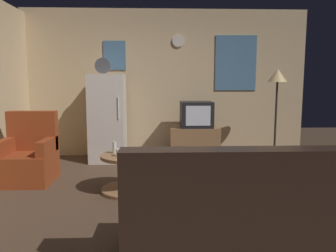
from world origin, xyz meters
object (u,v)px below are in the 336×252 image
(fridge, at_px, (108,118))
(book_stack, at_px, (237,159))
(mug_ceramic_white, at_px, (119,153))
(wine_glass, at_px, (115,148))
(armchair, at_px, (29,157))
(tv_stand, at_px, (194,144))
(crt_tv, at_px, (196,114))
(standing_lamp, at_px, (277,83))
(couch, at_px, (236,221))
(coffee_table, at_px, (130,173))

(fridge, bearing_deg, book_stack, -5.46)
(fridge, bearing_deg, mug_ceramic_white, -77.55)
(book_stack, bearing_deg, fridge, 174.54)
(wine_glass, bearing_deg, armchair, 161.72)
(tv_stand, xyz_separation_m, crt_tv, (0.03, -0.00, 0.52))
(wine_glass, height_order, mug_ceramic_white, wine_glass)
(book_stack, bearing_deg, armchair, -163.15)
(tv_stand, relative_size, crt_tv, 1.56)
(standing_lamp, xyz_separation_m, book_stack, (-0.64, -0.00, -1.30))
(fridge, distance_m, mug_ceramic_white, 1.80)
(couch, bearing_deg, book_stack, 75.67)
(book_stack, bearing_deg, coffee_table, -140.26)
(fridge, xyz_separation_m, mug_ceramic_white, (0.39, -1.74, -0.24))
(fridge, height_order, armchair, fridge)
(tv_stand, bearing_deg, wine_glass, -128.05)
(coffee_table, relative_size, wine_glass, 4.80)
(wine_glass, xyz_separation_m, couch, (1.13, -1.72, -0.23))
(crt_tv, relative_size, coffee_table, 0.75)
(coffee_table, distance_m, wine_glass, 0.37)
(mug_ceramic_white, bearing_deg, book_stack, 39.73)
(fridge, height_order, tv_stand, fridge)
(tv_stand, bearing_deg, crt_tv, -1.70)
(armchair, height_order, couch, armchair)
(standing_lamp, bearing_deg, wine_glass, -151.93)
(crt_tv, distance_m, mug_ceramic_white, 2.06)
(crt_tv, height_order, armchair, crt_tv)
(wine_glass, xyz_separation_m, mug_ceramic_white, (0.07, -0.17, -0.03))
(fridge, xyz_separation_m, standing_lamp, (2.87, -0.21, 0.60))
(coffee_table, relative_size, mug_ceramic_white, 8.00)
(standing_lamp, relative_size, couch, 0.94)
(fridge, bearing_deg, couch, -66.39)
(crt_tv, bearing_deg, fridge, 177.89)
(wine_glass, height_order, book_stack, wine_glass)
(coffee_table, height_order, mug_ceramic_white, mug_ceramic_white)
(couch, bearing_deg, coffee_table, 119.57)
(standing_lamp, bearing_deg, fridge, 175.80)
(coffee_table, height_order, armchair, armchair)
(mug_ceramic_white, bearing_deg, crt_tv, 55.76)
(couch, bearing_deg, mug_ceramic_white, 124.23)
(tv_stand, distance_m, couch, 3.24)
(wine_glass, bearing_deg, book_stack, 35.43)
(crt_tv, xyz_separation_m, book_stack, (0.69, -0.16, -0.76))
(wine_glass, bearing_deg, crt_tv, 51.19)
(couch, distance_m, book_stack, 3.19)
(wine_glass, relative_size, mug_ceramic_white, 1.67)
(crt_tv, xyz_separation_m, wine_glass, (-1.22, -1.52, -0.27))
(standing_lamp, distance_m, mug_ceramic_white, 3.04)
(wine_glass, bearing_deg, tv_stand, 51.95)
(standing_lamp, bearing_deg, mug_ceramic_white, -148.34)
(fridge, distance_m, standing_lamp, 2.94)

